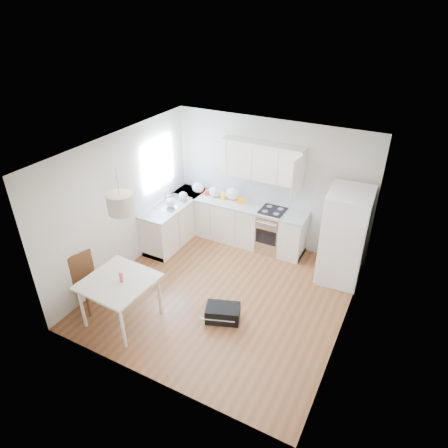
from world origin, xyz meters
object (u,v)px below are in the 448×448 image
at_px(refrigerator, 345,236).
at_px(dining_table, 119,285).
at_px(gym_bag, 223,313).
at_px(dining_chair, 90,283).

distance_m(refrigerator, dining_table, 4.07).
distance_m(refrigerator, gym_bag, 2.64).
bearing_deg(dining_chair, gym_bag, 36.81).
bearing_deg(gym_bag, refrigerator, 35.35).
height_order(dining_chair, gym_bag, dining_chair).
relative_size(dining_chair, gym_bag, 1.79).
height_order(refrigerator, dining_chair, refrigerator).
xyz_separation_m(refrigerator, dining_chair, (-3.58, -2.84, -0.40)).
bearing_deg(dining_table, gym_bag, 30.99).
distance_m(refrigerator, dining_chair, 4.58).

